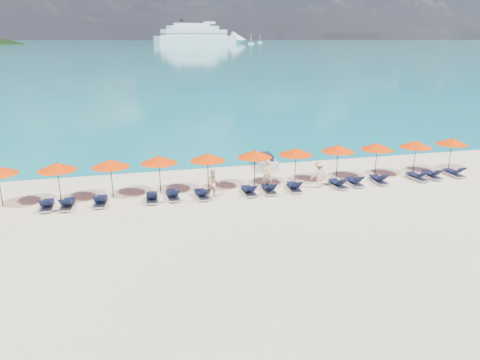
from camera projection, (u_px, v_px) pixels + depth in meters
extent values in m
plane|color=beige|center=(255.00, 221.00, 22.92)|extent=(1400.00, 1400.00, 0.00)
cube|color=#1FA9B2|center=(121.00, 43.00, 634.12)|extent=(1600.00, 1300.00, 0.01)
cube|color=white|center=(196.00, 40.00, 529.82)|extent=(96.41, 44.97, 8.69)
cone|color=white|center=(239.00, 40.00, 558.47)|extent=(23.93, 23.93, 19.11)
cube|color=white|center=(195.00, 33.00, 526.65)|extent=(77.39, 36.80, 6.95)
cube|color=white|center=(193.00, 28.00, 524.24)|extent=(60.45, 30.04, 4.34)
cube|color=white|center=(192.00, 25.00, 522.35)|extent=(41.42, 21.87, 3.04)
cube|color=black|center=(195.00, 34.00, 527.03)|extent=(78.35, 37.25, 0.78)
cube|color=black|center=(195.00, 31.00, 526.14)|extent=(76.43, 36.35, 0.78)
cylinder|color=black|center=(182.00, 21.00, 515.33)|extent=(3.82, 3.82, 4.78)
cube|color=white|center=(251.00, 43.00, 523.67)|extent=(6.23, 2.08, 1.66)
cylinder|color=white|center=(251.00, 38.00, 522.08)|extent=(0.37, 0.37, 10.38)
cube|color=white|center=(260.00, 42.00, 616.49)|extent=(5.39, 1.80, 1.44)
cylinder|color=white|center=(260.00, 39.00, 615.11)|extent=(0.32, 0.32, 8.98)
cube|color=silver|center=(267.00, 163.00, 32.02)|extent=(1.23, 2.80, 0.62)
cube|color=black|center=(268.00, 157.00, 31.67)|extent=(0.65, 1.18, 0.40)
cylinder|color=black|center=(265.00, 152.00, 32.48)|extent=(0.63, 0.12, 0.07)
imported|color=#DCA87D|center=(268.00, 175.00, 27.28)|extent=(0.75, 0.57, 1.84)
imported|color=#DCA87D|center=(214.00, 184.00, 25.95)|extent=(0.86, 0.58, 1.64)
imported|color=#DCA87D|center=(319.00, 175.00, 27.63)|extent=(1.10, 0.57, 1.65)
cylinder|color=black|center=(0.00, 187.00, 24.44)|extent=(0.05, 0.05, 2.20)
cylinder|color=black|center=(59.00, 183.00, 25.13)|extent=(0.05, 0.05, 2.20)
cone|color=#EC3500|center=(57.00, 167.00, 24.86)|extent=(2.10, 2.10, 0.42)
sphere|color=black|center=(57.00, 163.00, 24.80)|extent=(0.08, 0.08, 0.08)
cylinder|color=black|center=(112.00, 179.00, 25.81)|extent=(0.05, 0.05, 2.20)
cone|color=#EC3500|center=(110.00, 163.00, 25.54)|extent=(2.10, 2.10, 0.42)
sphere|color=black|center=(110.00, 159.00, 25.47)|extent=(0.08, 0.08, 0.08)
cylinder|color=black|center=(160.00, 175.00, 26.58)|extent=(0.05, 0.05, 2.20)
cone|color=#EC3500|center=(159.00, 159.00, 26.31)|extent=(2.10, 2.10, 0.42)
sphere|color=black|center=(159.00, 156.00, 26.25)|extent=(0.08, 0.08, 0.08)
cylinder|color=black|center=(208.00, 172.00, 27.10)|extent=(0.05, 0.05, 2.20)
cone|color=#EC3500|center=(208.00, 157.00, 26.83)|extent=(2.10, 2.10, 0.42)
sphere|color=black|center=(208.00, 153.00, 26.76)|extent=(0.08, 0.08, 0.08)
cylinder|color=black|center=(255.00, 169.00, 27.85)|extent=(0.05, 0.05, 2.20)
cone|color=#EC3500|center=(255.00, 154.00, 27.58)|extent=(2.10, 2.10, 0.42)
sphere|color=black|center=(255.00, 150.00, 27.52)|extent=(0.08, 0.08, 0.08)
cylinder|color=black|center=(295.00, 166.00, 28.40)|extent=(0.05, 0.05, 2.20)
cone|color=#EC3500|center=(296.00, 152.00, 28.12)|extent=(2.10, 2.10, 0.42)
sphere|color=black|center=(296.00, 148.00, 28.06)|extent=(0.08, 0.08, 0.08)
cylinder|color=black|center=(337.00, 163.00, 29.19)|extent=(0.05, 0.05, 2.20)
cone|color=#EC3500|center=(338.00, 148.00, 28.92)|extent=(2.10, 2.10, 0.42)
sphere|color=black|center=(338.00, 145.00, 28.86)|extent=(0.08, 0.08, 0.08)
cylinder|color=black|center=(376.00, 161.00, 29.70)|extent=(0.05, 0.05, 2.20)
cone|color=#EC3500|center=(377.00, 146.00, 29.43)|extent=(2.10, 2.10, 0.42)
sphere|color=black|center=(378.00, 143.00, 29.36)|extent=(0.08, 0.08, 0.08)
cylinder|color=black|center=(415.00, 158.00, 30.32)|extent=(0.05, 0.05, 2.20)
cone|color=#EC3500|center=(416.00, 144.00, 30.05)|extent=(2.10, 2.10, 0.42)
sphere|color=black|center=(417.00, 141.00, 29.98)|extent=(0.08, 0.08, 0.08)
cylinder|color=black|center=(450.00, 155.00, 31.12)|extent=(0.05, 0.05, 2.20)
cone|color=#EC3500|center=(452.00, 141.00, 30.85)|extent=(2.10, 2.10, 0.42)
sphere|color=black|center=(452.00, 138.00, 30.79)|extent=(0.08, 0.08, 0.08)
cube|color=silver|center=(47.00, 206.00, 24.44)|extent=(0.64, 1.71, 0.06)
cube|color=black|center=(47.00, 202.00, 24.63)|extent=(0.56, 1.11, 0.04)
cube|color=black|center=(45.00, 203.00, 23.81)|extent=(0.56, 0.54, 0.43)
cube|color=silver|center=(68.00, 206.00, 24.57)|extent=(0.77, 1.75, 0.06)
cube|color=black|center=(68.00, 201.00, 24.76)|extent=(0.64, 1.14, 0.04)
cube|color=black|center=(65.00, 202.00, 23.93)|extent=(0.59, 0.58, 0.43)
cube|color=silver|center=(101.00, 203.00, 25.01)|extent=(0.78, 1.75, 0.06)
cube|color=black|center=(101.00, 198.00, 25.20)|extent=(0.65, 1.15, 0.04)
cube|color=black|center=(99.00, 199.00, 24.37)|extent=(0.60, 0.59, 0.43)
cube|color=silver|center=(152.00, 199.00, 25.60)|extent=(0.73, 1.74, 0.06)
cube|color=black|center=(152.00, 195.00, 25.79)|extent=(0.62, 1.13, 0.04)
cube|color=black|center=(152.00, 195.00, 24.97)|extent=(0.58, 0.57, 0.43)
cube|color=silver|center=(173.00, 197.00, 25.95)|extent=(0.73, 1.74, 0.06)
cube|color=black|center=(172.00, 192.00, 26.13)|extent=(0.62, 1.13, 0.04)
cube|color=black|center=(174.00, 193.00, 25.33)|extent=(0.58, 0.57, 0.43)
cube|color=silver|center=(202.00, 196.00, 26.11)|extent=(0.77, 1.75, 0.06)
cube|color=black|center=(201.00, 192.00, 26.29)|extent=(0.65, 1.15, 0.04)
cube|color=black|center=(205.00, 192.00, 25.49)|extent=(0.60, 0.58, 0.43)
cube|color=silver|center=(249.00, 192.00, 26.70)|extent=(0.63, 1.71, 0.06)
cube|color=black|center=(248.00, 188.00, 26.88)|extent=(0.56, 1.10, 0.04)
cube|color=black|center=(251.00, 188.00, 26.07)|extent=(0.55, 0.54, 0.43)
cube|color=silver|center=(269.00, 190.00, 26.99)|extent=(0.71, 1.73, 0.06)
cube|color=black|center=(268.00, 186.00, 27.18)|extent=(0.61, 1.13, 0.04)
cube|color=black|center=(271.00, 187.00, 26.36)|extent=(0.58, 0.57, 0.43)
cube|color=silver|center=(294.00, 188.00, 27.36)|extent=(0.75, 1.74, 0.06)
cube|color=black|center=(293.00, 184.00, 27.55)|extent=(0.64, 1.14, 0.04)
cube|color=black|center=(297.00, 184.00, 26.72)|extent=(0.59, 0.58, 0.43)
cube|color=silver|center=(338.00, 185.00, 27.95)|extent=(0.72, 1.73, 0.06)
cube|color=black|center=(336.00, 181.00, 28.13)|extent=(0.61, 1.13, 0.04)
cube|color=black|center=(343.00, 181.00, 27.33)|extent=(0.58, 0.57, 0.43)
cube|color=silver|center=(354.00, 183.00, 28.37)|extent=(0.69, 1.72, 0.06)
cube|color=black|center=(353.00, 179.00, 28.56)|extent=(0.59, 1.12, 0.04)
cube|color=black|center=(359.00, 179.00, 27.74)|extent=(0.57, 0.56, 0.43)
cube|color=silver|center=(378.00, 181.00, 28.80)|extent=(0.71, 1.73, 0.06)
cube|color=black|center=(377.00, 177.00, 28.98)|extent=(0.61, 1.13, 0.04)
cube|color=black|center=(383.00, 177.00, 28.16)|extent=(0.58, 0.57, 0.43)
cube|color=silver|center=(417.00, 178.00, 29.41)|extent=(0.78, 1.75, 0.06)
cube|color=black|center=(414.00, 174.00, 29.59)|extent=(0.65, 1.15, 0.04)
cube|color=black|center=(424.00, 174.00, 28.79)|extent=(0.60, 0.59, 0.43)
cube|color=silver|center=(432.00, 176.00, 29.78)|extent=(0.74, 1.74, 0.06)
cube|color=black|center=(430.00, 172.00, 29.97)|extent=(0.63, 1.14, 0.04)
cube|color=black|center=(438.00, 172.00, 29.14)|extent=(0.59, 0.58, 0.43)
cube|color=silver|center=(454.00, 174.00, 30.21)|extent=(0.66, 1.71, 0.06)
cube|color=black|center=(451.00, 171.00, 30.39)|extent=(0.58, 1.11, 0.04)
cube|color=black|center=(460.00, 170.00, 29.58)|extent=(0.56, 0.55, 0.43)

